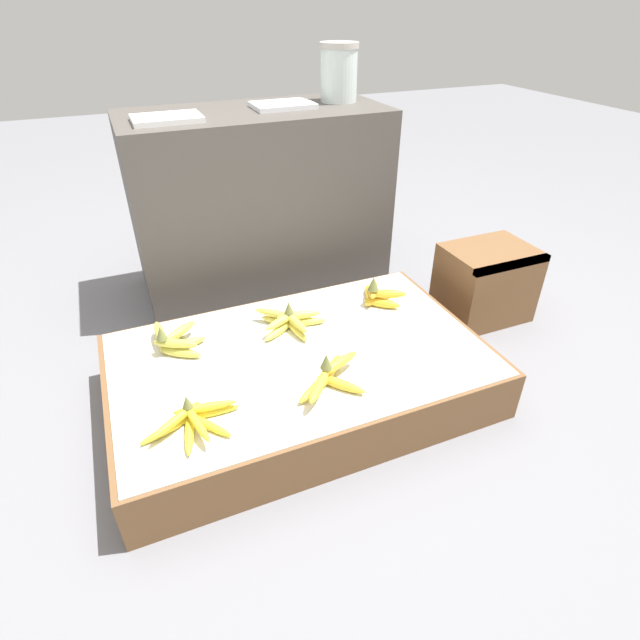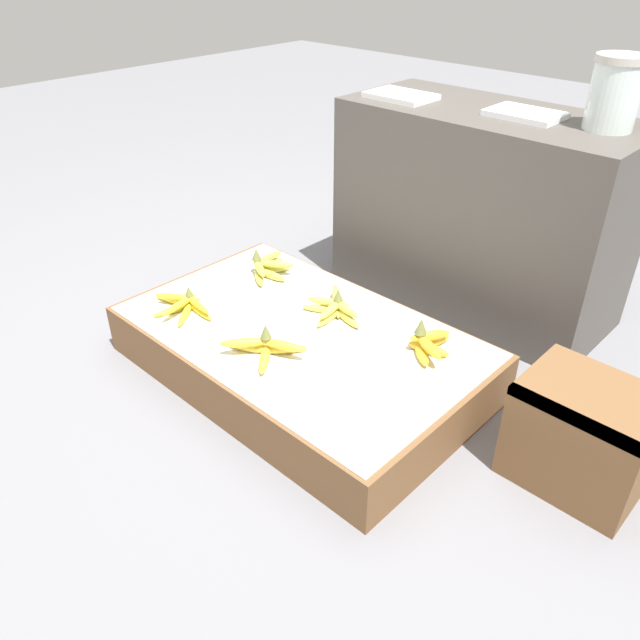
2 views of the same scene
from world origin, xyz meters
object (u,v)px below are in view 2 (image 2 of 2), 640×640
(banana_bunch_middle_left, at_px, (267,267))
(banana_bunch_middle_midleft, at_px, (335,307))
(banana_bunch_front_midleft, at_px, (265,347))
(glass_jar, at_px, (615,93))
(wooden_crate, at_px, (582,436))
(banana_bunch_front_left, at_px, (184,305))
(banana_bunch_middle_midright, at_px, (427,343))
(foam_tray_white, at_px, (401,96))

(banana_bunch_middle_left, relative_size, banana_bunch_middle_midleft, 0.91)
(banana_bunch_front_midleft, xyz_separation_m, glass_jar, (0.47, 0.99, 0.63))
(wooden_crate, xyz_separation_m, banana_bunch_front_left, (-1.20, -0.36, 0.05))
(banana_bunch_middle_midright, bearing_deg, glass_jar, 78.36)
(wooden_crate, xyz_separation_m, banana_bunch_front_midleft, (-0.82, -0.34, 0.05))
(banana_bunch_front_midleft, height_order, banana_bunch_middle_midright, banana_bunch_middle_midright)
(banana_bunch_middle_left, distance_m, banana_bunch_middle_midright, 0.71)
(banana_bunch_middle_midright, bearing_deg, banana_bunch_middle_midleft, -175.19)
(banana_bunch_front_midleft, xyz_separation_m, banana_bunch_middle_midright, (0.34, 0.34, 0.00))
(banana_bunch_front_midleft, height_order, foam_tray_white, foam_tray_white)
(banana_bunch_middle_midleft, relative_size, banana_bunch_middle_midright, 1.23)
(banana_bunch_front_midleft, height_order, glass_jar, glass_jar)
(wooden_crate, distance_m, banana_bunch_middle_midright, 0.49)
(banana_bunch_middle_left, distance_m, foam_tray_white, 0.77)
(banana_bunch_front_left, height_order, banana_bunch_middle_left, banana_bunch_middle_left)
(banana_bunch_front_midleft, distance_m, banana_bunch_middle_midright, 0.48)
(banana_bunch_front_midleft, relative_size, glass_jar, 1.10)
(banana_bunch_front_midleft, bearing_deg, banana_bunch_middle_left, 137.11)
(glass_jar, bearing_deg, banana_bunch_middle_left, -142.71)
(banana_bunch_front_left, relative_size, glass_jar, 1.24)
(banana_bunch_middle_left, relative_size, banana_bunch_middle_midright, 1.11)
(banana_bunch_front_left, distance_m, foam_tray_white, 1.06)
(wooden_crate, relative_size, banana_bunch_middle_midright, 1.75)
(banana_bunch_middle_midleft, relative_size, glass_jar, 1.09)
(banana_bunch_front_midleft, bearing_deg, banana_bunch_middle_midright, 45.19)
(banana_bunch_front_midleft, distance_m, foam_tray_white, 1.06)
(banana_bunch_front_left, xyz_separation_m, banana_bunch_middle_left, (0.01, 0.36, 0.01))
(banana_bunch_front_left, distance_m, banana_bunch_middle_midleft, 0.50)
(banana_bunch_middle_midright, bearing_deg, wooden_crate, 0.40)
(banana_bunch_middle_midright, distance_m, foam_tray_white, 0.95)
(banana_bunch_middle_left, relative_size, foam_tray_white, 0.90)
(banana_bunch_middle_midright, height_order, foam_tray_white, foam_tray_white)
(banana_bunch_front_midleft, bearing_deg, glass_jar, 64.57)
(banana_bunch_middle_midleft, height_order, banana_bunch_middle_midright, banana_bunch_middle_midright)
(wooden_crate, relative_size, banana_bunch_front_left, 1.25)
(banana_bunch_middle_midleft, bearing_deg, banana_bunch_front_midleft, -88.88)
(banana_bunch_front_midleft, bearing_deg, banana_bunch_front_left, -178.11)
(foam_tray_white, bearing_deg, wooden_crate, -27.48)
(wooden_crate, bearing_deg, banana_bunch_front_midleft, -157.33)
(banana_bunch_front_midleft, height_order, banana_bunch_middle_midleft, banana_bunch_front_midleft)
(banana_bunch_middle_left, bearing_deg, banana_bunch_middle_midleft, -5.77)
(banana_bunch_front_left, relative_size, banana_bunch_middle_left, 1.26)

